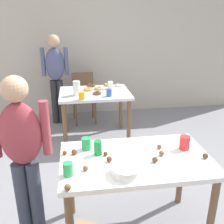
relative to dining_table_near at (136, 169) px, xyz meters
The scene contains 33 objects.
wall_back 3.24m from the dining_table_near, 92.26° to the left, with size 6.40×0.10×2.60m, color #BCB2A3.
dining_table_near is the anchor object (origin of this frame).
dining_table_far 1.95m from the dining_table_near, 94.94° to the left, with size 1.04×0.78×0.75m.
chair_far_table 2.71m from the dining_table_near, 96.52° to the left, with size 0.42×0.42×0.87m.
person_girl_near 0.92m from the dining_table_near, behind, with size 0.45×0.21×1.44m.
person_adult_far 2.78m from the dining_table_near, 106.11° to the left, with size 0.45×0.21×1.54m.
mixing_bowl 0.29m from the dining_table_near, 120.77° to the right, with size 0.22×0.22×0.06m, color white.
soda_can 0.35m from the dining_table_near, 161.99° to the left, with size 0.07×0.07×0.12m, color #198438.
fork_near 0.48m from the dining_table_near, 31.43° to the left, with size 0.17×0.02×0.01m, color silver.
cup_near_0 0.48m from the dining_table_near, 10.51° to the left, with size 0.09×0.09×0.12m, color red.
cup_near_1 0.59m from the dining_table_near, 162.61° to the right, with size 0.07×0.07×0.10m, color green.
cup_near_2 0.46m from the dining_table_near, 152.66° to the left, with size 0.08×0.08×0.11m, color green.
cake_ball_0 0.51m from the dining_table_near, 145.25° to the left, with size 0.04×0.04×0.04m, color brown.
cake_ball_1 0.28m from the dining_table_near, 164.98° to the left, with size 0.04×0.04×0.04m, color brown.
cake_ball_2 0.20m from the dining_table_near, 35.04° to the right, with size 0.05×0.05×0.05m, color brown.
cake_ball_3 0.52m from the dining_table_near, 165.86° to the left, with size 0.05×0.05×0.05m, color brown.
cake_ball_4 0.60m from the dining_table_near, 167.03° to the left, with size 0.04×0.04×0.04m, color brown.
cake_ball_5 0.25m from the dining_table_near, ahead, with size 0.05×0.05×0.05m, color brown.
cake_ball_6 0.26m from the dining_table_near, behind, with size 0.05×0.05×0.05m, color brown.
cake_ball_7 0.57m from the dining_table_near, ahead, with size 0.05×0.05×0.05m, color brown.
cake_ball_8 0.29m from the dining_table_near, 26.25° to the left, with size 0.04×0.04×0.04m, color brown.
cake_ball_9 0.45m from the dining_table_near, 163.02° to the right, with size 0.04×0.04×0.04m, color brown.
cake_ball_10 0.65m from the dining_table_near, 147.86° to the right, with size 0.05×0.05×0.05m, color brown.
pitcher_far 1.88m from the dining_table_near, 103.40° to the left, with size 0.10×0.10×0.21m, color white.
cup_far_0 1.71m from the dining_table_near, 89.51° to the left, with size 0.08×0.08×0.10m, color #3351B2.
cup_far_1 1.66m from the dining_table_near, 103.01° to the left, with size 0.09×0.09×0.11m, color yellow.
cup_far_2 2.12m from the dining_table_near, 87.46° to the left, with size 0.08×0.08×0.11m, color white.
donut_far_0 2.22m from the dining_table_near, 83.78° to the left, with size 0.12×0.12×0.04m, color white.
donut_far_1 2.28m from the dining_table_near, 88.15° to the left, with size 0.12×0.12×0.04m, color gold.
donut_far_2 2.08m from the dining_table_near, 92.65° to the left, with size 0.13×0.13×0.04m, color gold.
donut_far_3 2.28m from the dining_table_near, 94.93° to the left, with size 0.13×0.13×0.04m, color brown.
donut_far_4 2.07m from the dining_table_near, 97.08° to the left, with size 0.14×0.14×0.04m, color gold.
donut_far_5 1.83m from the dining_table_near, 94.50° to the left, with size 0.12×0.12×0.04m, color brown.
Camera 1 is at (-0.34, -1.76, 1.84)m, focal length 41.70 mm.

